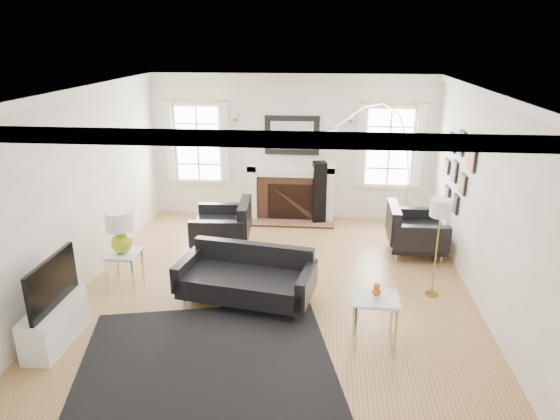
# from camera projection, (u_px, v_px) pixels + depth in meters

# --- Properties ---
(floor) EXTENTS (6.00, 6.00, 0.00)m
(floor) POSITION_uv_depth(u_px,v_px,m) (277.00, 284.00, 7.32)
(floor) COLOR #90623C
(floor) RESTS_ON ground
(back_wall) EXTENTS (5.50, 0.04, 2.80)m
(back_wall) POSITION_uv_depth(u_px,v_px,m) (292.00, 148.00, 9.68)
(back_wall) COLOR white
(back_wall) RESTS_ON floor
(front_wall) EXTENTS (5.50, 0.04, 2.80)m
(front_wall) POSITION_uv_depth(u_px,v_px,m) (240.00, 303.00, 4.04)
(front_wall) COLOR white
(front_wall) RESTS_ON floor
(left_wall) EXTENTS (0.04, 6.00, 2.80)m
(left_wall) POSITION_uv_depth(u_px,v_px,m) (85.00, 188.00, 7.10)
(left_wall) COLOR white
(left_wall) RESTS_ON floor
(right_wall) EXTENTS (0.04, 6.00, 2.80)m
(right_wall) POSITION_uv_depth(u_px,v_px,m) (483.00, 199.00, 6.62)
(right_wall) COLOR white
(right_wall) RESTS_ON floor
(ceiling) EXTENTS (5.50, 6.00, 0.02)m
(ceiling) POSITION_uv_depth(u_px,v_px,m) (276.00, 89.00, 6.40)
(ceiling) COLOR white
(ceiling) RESTS_ON back_wall
(crown_molding) EXTENTS (5.50, 6.00, 0.12)m
(crown_molding) POSITION_uv_depth(u_px,v_px,m) (276.00, 94.00, 6.42)
(crown_molding) COLOR white
(crown_molding) RESTS_ON back_wall
(fireplace) EXTENTS (1.70, 0.69, 1.11)m
(fireplace) POSITION_uv_depth(u_px,v_px,m) (291.00, 193.00, 9.76)
(fireplace) COLOR white
(fireplace) RESTS_ON floor
(mantel_mirror) EXTENTS (1.05, 0.07, 0.75)m
(mantel_mirror) POSITION_uv_depth(u_px,v_px,m) (292.00, 135.00, 9.55)
(mantel_mirror) COLOR black
(mantel_mirror) RESTS_ON back_wall
(window_left) EXTENTS (1.24, 0.15, 1.62)m
(window_left) POSITION_uv_depth(u_px,v_px,m) (198.00, 143.00, 9.77)
(window_left) COLOR white
(window_left) RESTS_ON back_wall
(window_right) EXTENTS (1.24, 0.15, 1.62)m
(window_right) POSITION_uv_depth(u_px,v_px,m) (389.00, 147.00, 9.45)
(window_right) COLOR white
(window_right) RESTS_ON back_wall
(gallery_wall) EXTENTS (0.04, 1.73, 1.29)m
(gallery_wall) POSITION_uv_depth(u_px,v_px,m) (458.00, 166.00, 7.79)
(gallery_wall) COLOR black
(gallery_wall) RESTS_ON right_wall
(tv_unit) EXTENTS (0.35, 1.00, 1.09)m
(tv_unit) POSITION_uv_depth(u_px,v_px,m) (55.00, 318.00, 5.83)
(tv_unit) COLOR white
(tv_unit) RESTS_ON floor
(area_rug) EXTENTS (3.23, 2.88, 0.01)m
(area_rug) POSITION_uv_depth(u_px,v_px,m) (207.00, 361.00, 5.58)
(area_rug) COLOR black
(area_rug) RESTS_ON floor
(sofa) EXTENTS (1.94, 1.14, 0.60)m
(sofa) POSITION_uv_depth(u_px,v_px,m) (247.00, 278.00, 6.80)
(sofa) COLOR black
(sofa) RESTS_ON floor
(armchair_left) EXTENTS (0.99, 1.09, 0.70)m
(armchair_left) POSITION_uv_depth(u_px,v_px,m) (225.00, 227.00, 8.43)
(armchair_left) COLOR black
(armchair_left) RESTS_ON floor
(armchair_right) EXTENTS (0.92, 1.02, 0.68)m
(armchair_right) POSITION_uv_depth(u_px,v_px,m) (413.00, 232.00, 8.26)
(armchair_right) COLOR black
(armchair_right) RESTS_ON floor
(coffee_table) EXTENTS (0.81, 0.81, 0.36)m
(coffee_table) POSITION_uv_depth(u_px,v_px,m) (253.00, 277.00, 6.84)
(coffee_table) COLOR silver
(coffee_table) RESTS_ON floor
(side_table_left) EXTENTS (0.46, 0.46, 0.51)m
(side_table_left) POSITION_uv_depth(u_px,v_px,m) (124.00, 259.00, 7.19)
(side_table_left) COLOR silver
(side_table_left) RESTS_ON floor
(nesting_table) EXTENTS (0.53, 0.44, 0.58)m
(nesting_table) POSITION_uv_depth(u_px,v_px,m) (375.00, 307.00, 5.81)
(nesting_table) COLOR silver
(nesting_table) RESTS_ON floor
(gourd_lamp) EXTENTS (0.39, 0.39, 0.63)m
(gourd_lamp) POSITION_uv_depth(u_px,v_px,m) (120.00, 229.00, 7.03)
(gourd_lamp) COLOR #99B516
(gourd_lamp) RESTS_ON side_table_left
(orange_vase) EXTENTS (0.11, 0.11, 0.17)m
(orange_vase) POSITION_uv_depth(u_px,v_px,m) (376.00, 291.00, 5.74)
(orange_vase) COLOR #B44817
(orange_vase) RESTS_ON nesting_table
(arc_floor_lamp) EXTENTS (1.75, 1.62, 2.48)m
(arc_floor_lamp) POSITION_uv_depth(u_px,v_px,m) (373.00, 164.00, 8.65)
(arc_floor_lamp) COLOR white
(arc_floor_lamp) RESTS_ON floor
(stick_floor_lamp) EXTENTS (0.29, 0.29, 1.41)m
(stick_floor_lamp) POSITION_uv_depth(u_px,v_px,m) (441.00, 213.00, 6.62)
(stick_floor_lamp) COLOR #A48939
(stick_floor_lamp) RESTS_ON floor
(speaker_tower) EXTENTS (0.29, 0.29, 1.21)m
(speaker_tower) POSITION_uv_depth(u_px,v_px,m) (319.00, 193.00, 9.56)
(speaker_tower) COLOR black
(speaker_tower) RESTS_ON floor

